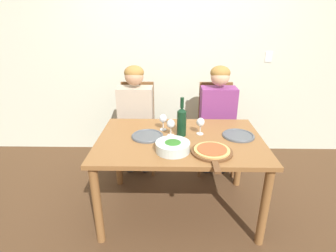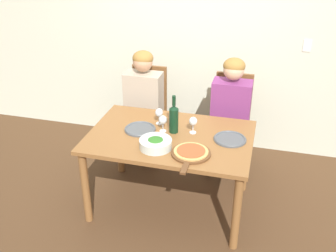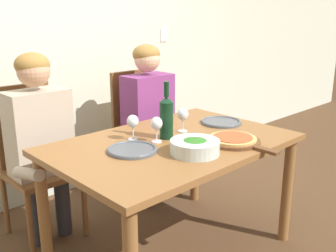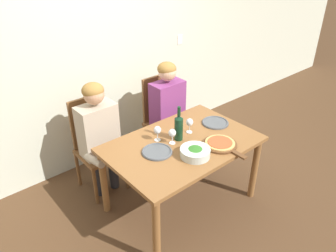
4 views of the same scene
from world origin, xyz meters
name	(u,v)px [view 1 (image 1 of 4)]	position (x,y,z in m)	size (l,w,h in m)	color
ground_plane	(179,208)	(0.00, 0.00, 0.00)	(40.00, 40.00, 0.00)	#4C331E
back_wall	(178,48)	(0.00, 1.29, 1.35)	(10.00, 0.06, 2.70)	beige
dining_table	(180,148)	(0.00, 0.00, 0.64)	(1.40, 0.93, 0.74)	brown
chair_left	(138,124)	(-0.47, 0.83, 0.53)	(0.42, 0.42, 1.01)	brown
chair_right	(215,125)	(0.43, 0.83, 0.53)	(0.42, 0.42, 1.01)	brown
person_woman	(136,110)	(-0.47, 0.71, 0.74)	(0.47, 0.51, 1.23)	#28282D
person_man	(218,111)	(0.43, 0.71, 0.74)	(0.47, 0.51, 1.23)	#28282D
wine_bottle	(182,121)	(0.01, 0.07, 0.87)	(0.08, 0.08, 0.34)	black
broccoli_bowl	(173,147)	(-0.06, -0.23, 0.78)	(0.27, 0.27, 0.08)	silver
dinner_plate_left	(147,136)	(-0.28, 0.03, 0.75)	(0.27, 0.27, 0.02)	#4C5156
dinner_plate_right	(238,135)	(0.51, 0.05, 0.75)	(0.27, 0.27, 0.02)	#4C5156
pizza_on_board	(212,151)	(0.24, -0.26, 0.75)	(0.31, 0.45, 0.04)	brown
wine_glass_left	(163,119)	(-0.15, 0.18, 0.84)	(0.07, 0.07, 0.15)	silver
wine_glass_right	(200,123)	(0.18, 0.09, 0.84)	(0.07, 0.07, 0.15)	silver
wine_glass_centre	(171,125)	(-0.08, 0.05, 0.84)	(0.07, 0.07, 0.15)	silver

